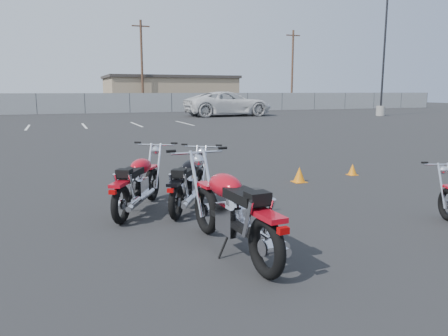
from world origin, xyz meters
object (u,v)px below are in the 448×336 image
object	(u,v)px
motorcycle_front_red	(138,183)
white_van	(228,97)
motorcycle_second_black	(189,182)
motorcycle_third_red	(233,211)

from	to	relation	value
motorcycle_front_red	white_van	xyz separation A→B (m)	(11.85, 25.91, 1.06)
white_van	motorcycle_second_black	bearing A→B (deg)	156.68
motorcycle_front_red	white_van	bearing A→B (deg)	65.42
motorcycle_second_black	white_van	world-z (taller)	white_van
motorcycle_front_red	motorcycle_third_red	world-z (taller)	motorcycle_third_red
motorcycle_front_red	motorcycle_second_black	world-z (taller)	motorcycle_front_red
motorcycle_second_black	white_van	bearing A→B (deg)	67.07
motorcycle_front_red	white_van	size ratio (longest dim) A/B	0.25
white_van	motorcycle_front_red	bearing A→B (deg)	155.03
motorcycle_front_red	white_van	distance (m)	28.51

